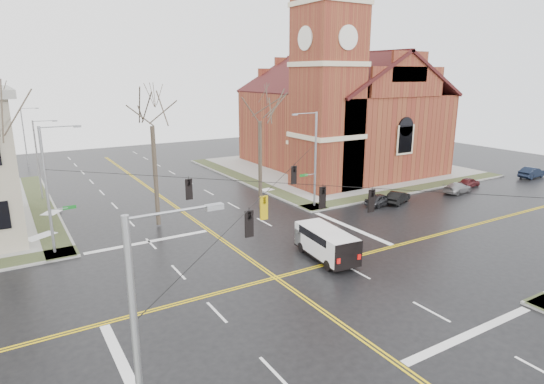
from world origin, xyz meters
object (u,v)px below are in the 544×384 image
streetlight_north_a (39,157)px  parked_car_a (381,200)px  tree_ne (260,115)px  cargo_van (324,241)px  church (337,106)px  parked_car_b (398,197)px  signal_pole_nw (49,187)px  parked_car_c (458,188)px  parked_car_e (532,172)px  signal_pole_sw (144,362)px  streetlight_north_b (25,135)px  tree_nw_near (152,119)px  parked_car_d (469,182)px  signal_pole_ne (314,157)px

streetlight_north_a → parked_car_a: bearing=-34.8°
parked_car_a → tree_ne: tree_ne is taller
tree_ne → cargo_van: bearing=-99.9°
church → parked_car_b: church is taller
signal_pole_nw → parked_car_c: bearing=-5.4°
church → parked_car_c: bearing=-79.2°
signal_pole_nw → parked_car_e: (53.60, -3.64, -4.28)m
signal_pole_sw → streetlight_north_a: signal_pole_sw is taller
streetlight_north_b → parked_car_a: (28.03, -39.46, -3.87)m
streetlight_north_a → parked_car_a: 34.34m
tree_nw_near → parked_car_b: bearing=-13.5°
signal_pole_nw → signal_pole_sw: (0.00, -23.00, 0.00)m
church → cargo_van: 31.95m
parked_car_a → parked_car_c: 10.66m
cargo_van → parked_car_e: cargo_van is taller
cargo_van → parked_car_b: 16.52m
church → parked_car_d: size_ratio=8.49×
signal_pole_nw → cargo_van: signal_pole_nw is taller
parked_car_d → parked_car_a: bearing=83.0°
signal_pole_sw → parked_car_c: (39.33, 19.31, -4.39)m
signal_pole_sw → parked_car_a: signal_pole_sw is taller
signal_pole_sw → parked_car_d: size_ratio=2.78×
parked_car_e → signal_pole_nw: bearing=83.7°
streetlight_north_a → tree_ne: tree_ne is taller
parked_car_c → parked_car_b: bearing=80.0°
signal_pole_ne → parked_car_e: (30.96, -3.64, -4.28)m
church → signal_pole_ne: (-13.44, -13.28, -3.48)m
signal_pole_sw → cargo_van: size_ratio=1.59×
streetlight_north_a → parked_car_c: bearing=-27.6°
streetlight_north_b → parked_car_a: bearing=-54.6°
parked_car_a → parked_car_d: 14.02m
parked_car_e → parked_car_c: bearing=87.8°
signal_pole_ne → parked_car_d: signal_pole_ne is taller
parked_car_a → parked_car_e: size_ratio=0.86×
parked_car_c → parked_car_e: parked_car_e is taller
cargo_van → parked_car_b: (14.82, 7.28, -0.63)m
church → tree_ne: (-17.86, -10.79, 0.42)m
signal_pole_nw → signal_pole_sw: same height
streetlight_north_a → cargo_van: bearing=-60.4°
streetlight_north_a → parked_car_e: size_ratio=1.96×
signal_pole_sw → parked_car_e: (53.60, 19.36, -4.28)m
church → streetlight_north_a: (-35.42, 3.22, -3.97)m
signal_pole_sw → cargo_van: 20.64m
parked_car_c → parked_car_e: (14.27, 0.05, 0.11)m
parked_car_e → tree_ne: bearing=77.7°
streetlight_north_b → parked_car_e: bearing=-37.2°
church → streetlight_north_b: (-35.42, 23.22, -3.97)m
parked_car_b → tree_ne: 16.06m
streetlight_north_b → streetlight_north_a: bearing=-90.0°
parked_car_d → signal_pole_nw: bearing=78.2°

